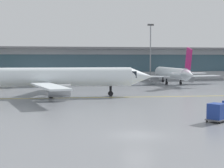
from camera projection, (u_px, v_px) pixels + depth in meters
name	position (u px, v px, depth m)	size (l,w,h in m)	color
ground_plane	(138.00, 135.00, 31.36)	(400.00, 400.00, 0.00)	slate
taxiway_centreline_stripe	(64.00, 98.00, 60.15)	(110.00, 0.36, 0.01)	yellow
terminal_concourse	(63.00, 63.00, 106.91)	(207.02, 11.00, 9.60)	#B2B7BC
gate_airplane_2	(172.00, 73.00, 90.95)	(25.07, 26.94, 8.93)	white
taxiing_regional_jet	(60.00, 78.00, 61.81)	(32.56, 30.15, 10.78)	white
cargo_dolly_trailing	(217.00, 112.00, 37.70)	(2.64, 2.50, 1.94)	#595B60
apron_light_mast_2	(150.00, 50.00, 105.34)	(1.80, 0.36, 16.24)	gray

